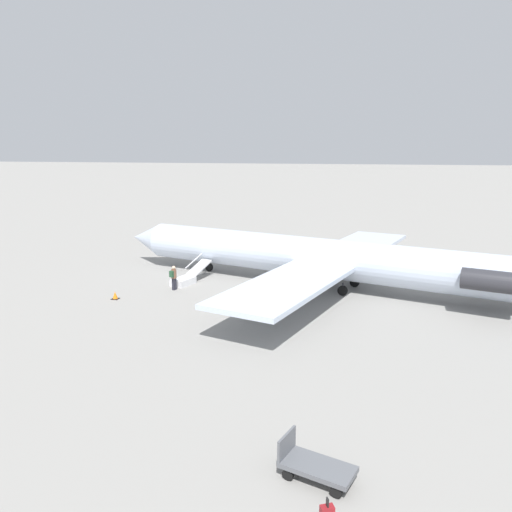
{
  "coord_description": "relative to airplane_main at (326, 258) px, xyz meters",
  "views": [
    {
      "loc": [
        -4.86,
        34.9,
        9.75
      ],
      "look_at": [
        4.26,
        -0.22,
        1.95
      ],
      "focal_mm": 35.0,
      "sensor_mm": 36.0,
      "label": 1
    }
  ],
  "objects": [
    {
      "name": "ground_plane",
      "position": [
        1.0,
        -0.26,
        -2.19
      ],
      "size": [
        600.0,
        600.0,
        0.0
      ],
      "primitive_type": "plane",
      "color": "gray"
    },
    {
      "name": "luggage_cart",
      "position": [
        -2.19,
        21.31,
        -1.73
      ],
      "size": [
        2.42,
        1.67,
        1.22
      ],
      "rotation": [
        0.0,
        0.0,
        -0.28
      ],
      "color": "#595B60",
      "rests_on": "ground"
    },
    {
      "name": "traffic_cone_near_stairs",
      "position": [
        13.18,
        6.25,
        -1.95
      ],
      "size": [
        0.46,
        0.46,
        0.51
      ],
      "color": "black",
      "rests_on": "ground"
    },
    {
      "name": "boarding_stairs",
      "position": [
        10.09,
        1.4,
        -1.8
      ],
      "size": [
        1.99,
        4.14,
        1.78
      ],
      "rotation": [
        0.0,
        0.0,
        -1.83
      ],
      "color": "silver",
      "rests_on": "ground"
    },
    {
      "name": "airplane_main",
      "position": [
        0.0,
        0.0,
        0.0
      ],
      "size": [
        34.09,
        26.45,
        7.32
      ],
      "rotation": [
        0.0,
        0.0,
        -0.26
      ],
      "color": "silver",
      "rests_on": "ground"
    },
    {
      "name": "passenger",
      "position": [
        10.28,
        3.25,
        -1.18
      ],
      "size": [
        0.41,
        0.56,
        1.74
      ],
      "rotation": [
        0.0,
        0.0,
        -1.83
      ],
      "color": "#23232D",
      "rests_on": "ground"
    }
  ]
}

